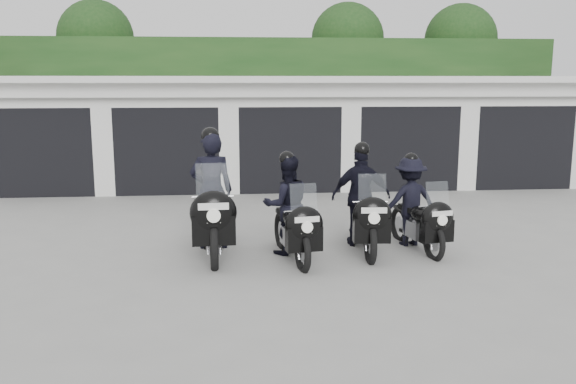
{
  "coord_description": "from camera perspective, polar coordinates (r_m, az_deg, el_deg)",
  "views": [
    {
      "loc": [
        -1.41,
        -9.89,
        2.88
      ],
      "look_at": [
        -0.54,
        -0.04,
        1.05
      ],
      "focal_mm": 38.0,
      "sensor_mm": 36.0,
      "label": 1
    }
  ],
  "objects": [
    {
      "name": "garage_block",
      "position": [
        18.06,
        -0.54,
        5.87
      ],
      "size": [
        16.4,
        6.8,
        2.96
      ],
      "color": "silver",
      "rests_on": "ground"
    },
    {
      "name": "police_bike_a",
      "position": [
        10.21,
        -7.12,
        -1.03
      ],
      "size": [
        0.82,
        2.48,
        2.16
      ],
      "rotation": [
        0.0,
        0.0,
        0.06
      ],
      "color": "black",
      "rests_on": "ground"
    },
    {
      "name": "police_bike_c",
      "position": [
        10.53,
        7.0,
        -1.0
      ],
      "size": [
        1.05,
        2.17,
        1.89
      ],
      "rotation": [
        0.0,
        0.0,
        -0.05
      ],
      "color": "black",
      "rests_on": "ground"
    },
    {
      "name": "ground",
      "position": [
        10.39,
        2.98,
        -5.62
      ],
      "size": [
        80.0,
        80.0,
        0.0
      ],
      "primitive_type": "plane",
      "color": "gray",
      "rests_on": "ground"
    },
    {
      "name": "police_bike_d",
      "position": [
        10.75,
        11.66,
        -1.34
      ],
      "size": [
        1.09,
        1.92,
        1.69
      ],
      "rotation": [
        0.0,
        0.0,
        0.18
      ],
      "color": "black",
      "rests_on": "ground"
    },
    {
      "name": "background_vegetation",
      "position": [
        22.87,
        -0.58,
        10.22
      ],
      "size": [
        20.0,
        3.9,
        5.8
      ],
      "color": "#163613",
      "rests_on": "ground"
    },
    {
      "name": "police_bike_b",
      "position": [
        9.96,
        0.15,
        -1.86
      ],
      "size": [
        0.94,
        2.04,
        1.78
      ],
      "rotation": [
        0.0,
        0.0,
        0.17
      ],
      "color": "black",
      "rests_on": "ground"
    }
  ]
}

